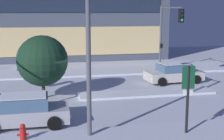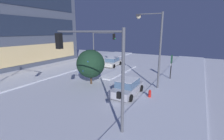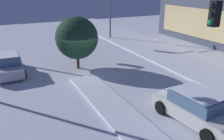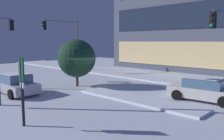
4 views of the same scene
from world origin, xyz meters
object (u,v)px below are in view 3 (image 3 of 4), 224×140
traffic_light_corner_far_left (94,0)px  car_far (197,108)px  car_near (8,65)px  decorated_tree_median (77,38)px

traffic_light_corner_far_left → car_far: bearing=83.2°
car_near → car_far: (10.64, 7.52, 0.00)m
car_near → car_far: 13.03m
traffic_light_corner_far_left → decorated_tree_median: bearing=60.8°
car_far → decorated_tree_median: size_ratio=1.14×
traffic_light_corner_far_left → decorated_tree_median: (8.57, -4.78, -2.11)m
car_near → traffic_light_corner_far_left: bearing=128.4°
car_far → traffic_light_corner_far_left: (-18.32, 2.17, 3.76)m
car_far → decorated_tree_median: (-9.75, -2.61, 1.65)m
car_near → traffic_light_corner_far_left: (-7.68, 9.69, 3.76)m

